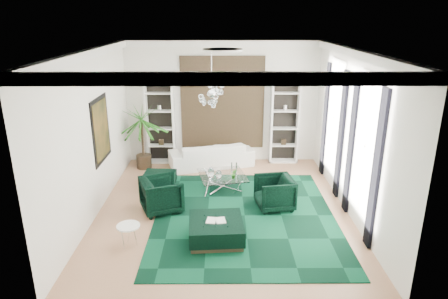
{
  "coord_description": "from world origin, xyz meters",
  "views": [
    {
      "loc": [
        -0.03,
        -8.81,
        4.52
      ],
      "look_at": [
        0.03,
        0.5,
        1.36
      ],
      "focal_mm": 32.0,
      "sensor_mm": 36.0,
      "label": 1
    }
  ],
  "objects_px": {
    "armchair_right": "(274,193)",
    "side_table": "(129,236)",
    "ottoman_front": "(216,230)",
    "sofa": "(211,155)",
    "ottoman_side": "(159,180)",
    "coffee_table": "(222,182)",
    "armchair_left": "(162,195)",
    "palm": "(142,129)"
  },
  "relations": [
    {
      "from": "sofa",
      "to": "ottoman_front",
      "type": "bearing_deg",
      "value": 76.99
    },
    {
      "from": "armchair_left",
      "to": "armchair_right",
      "type": "distance_m",
      "value": 2.74
    },
    {
      "from": "sofa",
      "to": "armchair_left",
      "type": "distance_m",
      "value": 3.21
    },
    {
      "from": "sofa",
      "to": "ottoman_side",
      "type": "xyz_separation_m",
      "value": [
        -1.4,
        -1.61,
        -0.19
      ]
    },
    {
      "from": "coffee_table",
      "to": "palm",
      "type": "relative_size",
      "value": 0.48
    },
    {
      "from": "ottoman_side",
      "to": "palm",
      "type": "height_order",
      "value": "palm"
    },
    {
      "from": "sofa",
      "to": "side_table",
      "type": "distance_m",
      "value": 4.84
    },
    {
      "from": "coffee_table",
      "to": "armchair_right",
      "type": "bearing_deg",
      "value": -41.18
    },
    {
      "from": "coffee_table",
      "to": "armchair_left",
      "type": "bearing_deg",
      "value": -139.88
    },
    {
      "from": "armchair_left",
      "to": "palm",
      "type": "height_order",
      "value": "palm"
    },
    {
      "from": "armchair_right",
      "to": "side_table",
      "type": "bearing_deg",
      "value": -70.6
    },
    {
      "from": "armchair_right",
      "to": "sofa",
      "type": "bearing_deg",
      "value": -159.33
    },
    {
      "from": "armchair_left",
      "to": "palm",
      "type": "relative_size",
      "value": 0.37
    },
    {
      "from": "ottoman_side",
      "to": "palm",
      "type": "distance_m",
      "value": 1.94
    },
    {
      "from": "armchair_right",
      "to": "side_table",
      "type": "height_order",
      "value": "armchair_right"
    },
    {
      "from": "armchair_right",
      "to": "coffee_table",
      "type": "bearing_deg",
      "value": -139.74
    },
    {
      "from": "ottoman_front",
      "to": "palm",
      "type": "distance_m",
      "value": 4.9
    },
    {
      "from": "sofa",
      "to": "coffee_table",
      "type": "relative_size",
      "value": 2.13
    },
    {
      "from": "armchair_left",
      "to": "side_table",
      "type": "xyz_separation_m",
      "value": [
        -0.45,
        -1.56,
        -0.19
      ]
    },
    {
      "from": "coffee_table",
      "to": "ottoman_front",
      "type": "height_order",
      "value": "ottoman_front"
    },
    {
      "from": "armchair_left",
      "to": "sofa",
      "type": "bearing_deg",
      "value": -42.73
    },
    {
      "from": "sofa",
      "to": "ottoman_side",
      "type": "distance_m",
      "value": 2.14
    },
    {
      "from": "sofa",
      "to": "ottoman_front",
      "type": "distance_m",
      "value": 4.36
    },
    {
      "from": "armchair_left",
      "to": "ottoman_front",
      "type": "bearing_deg",
      "value": -157.68
    },
    {
      "from": "armchair_left",
      "to": "armchair_right",
      "type": "relative_size",
      "value": 1.05
    },
    {
      "from": "armchair_left",
      "to": "ottoman_side",
      "type": "height_order",
      "value": "armchair_left"
    },
    {
      "from": "coffee_table",
      "to": "side_table",
      "type": "xyz_separation_m",
      "value": [
        -1.92,
        -2.8,
        0.02
      ]
    },
    {
      "from": "ottoman_front",
      "to": "side_table",
      "type": "distance_m",
      "value": 1.79
    },
    {
      "from": "coffee_table",
      "to": "ottoman_front",
      "type": "relative_size",
      "value": 1.07
    },
    {
      "from": "ottoman_side",
      "to": "ottoman_front",
      "type": "xyz_separation_m",
      "value": [
        1.6,
        -2.75,
        0.04
      ]
    },
    {
      "from": "sofa",
      "to": "palm",
      "type": "bearing_deg",
      "value": -11.75
    },
    {
      "from": "coffee_table",
      "to": "ottoman_front",
      "type": "xyz_separation_m",
      "value": [
        -0.14,
        -2.58,
        0.02
      ]
    },
    {
      "from": "armchair_right",
      "to": "ottoman_side",
      "type": "height_order",
      "value": "armchair_right"
    },
    {
      "from": "armchair_right",
      "to": "ottoman_side",
      "type": "relative_size",
      "value": 1.04
    },
    {
      "from": "armchair_left",
      "to": "palm",
      "type": "xyz_separation_m",
      "value": [
        -0.96,
        2.87,
        0.84
      ]
    },
    {
      "from": "ottoman_side",
      "to": "side_table",
      "type": "relative_size",
      "value": 1.79
    },
    {
      "from": "armchair_right",
      "to": "palm",
      "type": "xyz_separation_m",
      "value": [
        -3.69,
        2.74,
        0.86
      ]
    },
    {
      "from": "armchair_right",
      "to": "palm",
      "type": "bearing_deg",
      "value": -135.09
    },
    {
      "from": "ottoman_front",
      "to": "palm",
      "type": "height_order",
      "value": "palm"
    },
    {
      "from": "sofa",
      "to": "coffee_table",
      "type": "bearing_deg",
      "value": 85.36
    },
    {
      "from": "ottoman_front",
      "to": "side_table",
      "type": "xyz_separation_m",
      "value": [
        -1.78,
        -0.22,
        0.0
      ]
    },
    {
      "from": "armchair_right",
      "to": "side_table",
      "type": "distance_m",
      "value": 3.61
    }
  ]
}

